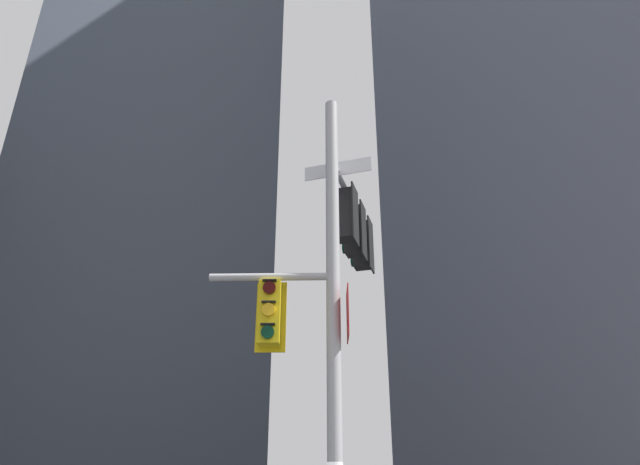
% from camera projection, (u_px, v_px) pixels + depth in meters
% --- Properties ---
extents(building_tower_right, '(14.46, 14.46, 46.65)m').
position_uv_depth(building_tower_right, '(574.00, 9.00, 27.13)').
color(building_tower_right, slate).
rests_on(building_tower_right, ground).
extents(building_mid_block, '(12.60, 12.60, 49.04)m').
position_uv_depth(building_mid_block, '(156.00, 101.00, 35.49)').
color(building_mid_block, '#4C5460').
rests_on(building_mid_block, ground).
extents(signal_pole_assembly, '(3.66, 2.54, 8.64)m').
position_uv_depth(signal_pole_assembly, '(335.00, 283.00, 9.58)').
color(signal_pole_assembly, '#B2B2B5').
rests_on(signal_pole_assembly, ground).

